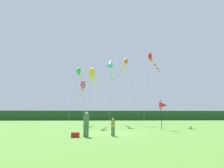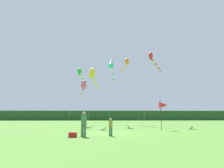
{
  "view_description": "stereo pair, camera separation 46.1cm",
  "coord_description": "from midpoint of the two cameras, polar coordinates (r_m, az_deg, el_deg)",
  "views": [
    {
      "loc": [
        -1.19,
        -16.04,
        1.51
      ],
      "look_at": [
        0.0,
        6.0,
        5.71
      ],
      "focal_mm": 27.01,
      "sensor_mm": 36.0,
      "label": 1
    },
    {
      "loc": [
        -0.73,
        -16.06,
        1.51
      ],
      "look_at": [
        0.0,
        6.0,
        5.71
      ],
      "focal_mm": 27.01,
      "sensor_mm": 36.0,
      "label": 2
    }
  ],
  "objects": [
    {
      "name": "person_child",
      "position": [
        13.37,
        -0.69,
        -14.03
      ],
      "size": [
        0.3,
        0.3,
        1.35
      ],
      "color": "#3F724C",
      "rests_on": "ground"
    },
    {
      "name": "person_adult",
      "position": [
        13.05,
        -9.73,
        -12.77
      ],
      "size": [
        0.4,
        0.4,
        1.83
      ],
      "color": "#3F724C",
      "rests_on": "ground"
    },
    {
      "name": "cooler_box",
      "position": [
        12.92,
        -13.34,
        -16.44
      ],
      "size": [
        0.57,
        0.33,
        0.35
      ],
      "primitive_type": "cube",
      "color": "red",
      "rests_on": "ground"
    },
    {
      "name": "kite_yellow",
      "position": [
        23.77,
        -7.19,
        3.19
      ],
      "size": [
        1.25,
        5.85,
        8.21
      ],
      "color": "#B2B2B2",
      "rests_on": "ground"
    },
    {
      "name": "kite_green",
      "position": [
        28.81,
        -11.37,
        3.67
      ],
      "size": [
        1.43,
        9.47,
        9.5
      ],
      "color": "#B2B2B2",
      "rests_on": "ground"
    },
    {
      "name": "banner_flag_pole",
      "position": [
        19.9,
        16.43,
        -6.96
      ],
      "size": [
        0.9,
        0.7,
        3.31
      ],
      "color": "black",
      "rests_on": "ground"
    },
    {
      "name": "kite_rainbow",
      "position": [
        27.48,
        -10.49,
        -1.03
      ],
      "size": [
        1.84,
        8.3,
        7.2
      ],
      "color": "#B2B2B2",
      "rests_on": "ground"
    },
    {
      "name": "kite_orange",
      "position": [
        32.18,
        4.19,
        7.25
      ],
      "size": [
        2.14,
        7.94,
        12.33
      ],
      "color": "#B2B2B2",
      "rests_on": "ground"
    },
    {
      "name": "kite_red",
      "position": [
        29.29,
        12.72,
        8.43
      ],
      "size": [
        5.27,
        7.41,
        12.01
      ],
      "color": "#B2B2B2",
      "rests_on": "ground"
    },
    {
      "name": "distant_treeline",
      "position": [
        61.06,
        -2.23,
        -10.62
      ],
      "size": [
        108.0,
        2.85,
        3.35
      ],
      "primitive_type": "cube",
      "color": "#234C23",
      "rests_on": "ground"
    },
    {
      "name": "kite_cyan",
      "position": [
        28.68,
        -0.91,
        6.47
      ],
      "size": [
        1.26,
        10.6,
        11.05
      ],
      "color": "#B2B2B2",
      "rests_on": "ground"
    },
    {
      "name": "ground_plane",
      "position": [
        16.15,
        0.34,
        -16.15
      ],
      "size": [
        120.0,
        120.0,
        0.0
      ],
      "primitive_type": "plane",
      "color": "#5B9338"
    }
  ]
}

